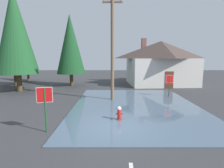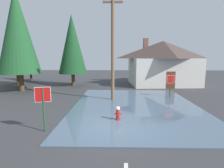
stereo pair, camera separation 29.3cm
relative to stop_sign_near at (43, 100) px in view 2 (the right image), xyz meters
The scene contains 12 objects.
ground_plane 3.80m from the stop_sign_near, ahead, with size 80.00×80.00×0.10m, color #38383A.
flood_puddle 6.99m from the stop_sign_near, 42.71° to the left, with size 9.23×12.37×0.05m, color #4C6075.
lane_stop_bar 4.47m from the stop_sign_near, 11.49° to the right, with size 3.24×0.30×0.01m, color silver.
stop_sign_near is the anchor object (origin of this frame).
fire_hydrant 4.16m from the stop_sign_near, 23.44° to the left, with size 0.42×0.36×0.84m.
utility_pole 7.81m from the stop_sign_near, 63.28° to the left, with size 1.60×0.28×8.57m.
stop_sign_far 11.46m from the stop_sign_near, 42.09° to the left, with size 0.72×0.18×2.03m.
house 18.27m from the stop_sign_near, 57.77° to the left, with size 9.26×7.67×6.19m.
pine_tree_tall_left 13.18m from the stop_sign_near, 122.93° to the left, with size 4.27×4.27×10.68m.
pine_tree_mid_left 14.61m from the stop_sign_near, 97.90° to the left, with size 3.54×3.54×8.84m.
pine_tree_short_left 17.38m from the stop_sign_near, 122.84° to the left, with size 3.52×3.52×8.80m.
pine_tree_far_center 21.14m from the stop_sign_near, 117.44° to the left, with size 2.48×2.48×6.20m.
Camera 2 is at (0.15, -8.73, 3.67)m, focal length 28.10 mm.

